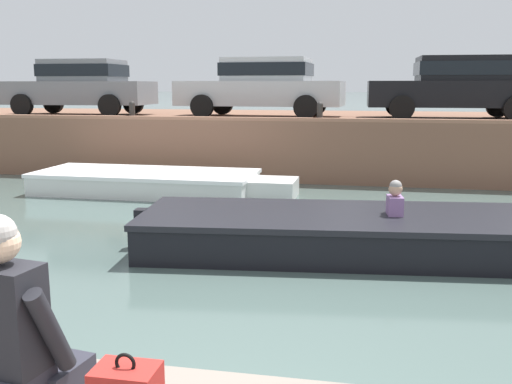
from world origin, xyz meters
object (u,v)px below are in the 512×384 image
object	(u,v)px
car_leftmost_grey	(81,85)
mooring_bollard_west	(132,109)
motorboat_passing	(355,233)
boat_moored_west_white	(156,182)
car_left_inner_silver	(263,85)
mooring_bollard_mid	(320,111)
car_centre_black	(456,85)
person_seated_left	(13,332)

from	to	relation	value
car_leftmost_grey	mooring_bollard_west	world-z (taller)	car_leftmost_grey
motorboat_passing	car_leftmost_grey	distance (m)	11.00
boat_moored_west_white	car_left_inner_silver	xyz separation A→B (m)	(1.71, 3.62, 2.10)
boat_moored_west_white	car_leftmost_grey	bearing A→B (deg)	134.59
car_leftmost_grey	mooring_bollard_mid	world-z (taller)	car_leftmost_grey
car_leftmost_grey	car_centre_black	size ratio (longest dim) A/B	0.98
car_left_inner_silver	car_centre_black	size ratio (longest dim) A/B	1.04
motorboat_passing	mooring_bollard_west	world-z (taller)	mooring_bollard_west
mooring_bollard_west	mooring_bollard_mid	bearing A→B (deg)	0.00
person_seated_left	car_centre_black	bearing A→B (deg)	73.61
motorboat_passing	mooring_bollard_west	size ratio (longest dim) A/B	14.96
motorboat_passing	car_leftmost_grey	xyz separation A→B (m)	(-7.92, 7.36, 2.05)
car_left_inner_silver	car_centre_black	distance (m)	4.92
car_centre_black	motorboat_passing	bearing A→B (deg)	-107.17
car_centre_black	mooring_bollard_mid	size ratio (longest dim) A/B	9.54
mooring_bollard_west	mooring_bollard_mid	world-z (taller)	same
motorboat_passing	mooring_bollard_mid	distance (m)	6.02
car_leftmost_grey	mooring_bollard_mid	bearing A→B (deg)	-13.00
car_centre_black	person_seated_left	distance (m)	13.50
motorboat_passing	mooring_bollard_mid	bearing A→B (deg)	99.77
car_left_inner_silver	person_seated_left	xyz separation A→B (m)	(1.12, -12.90, -1.19)
motorboat_passing	car_left_inner_silver	size ratio (longest dim) A/B	1.50
car_leftmost_grey	mooring_bollard_west	xyz separation A→B (m)	(2.21, -1.60, -0.61)
mooring_bollard_west	mooring_bollard_mid	size ratio (longest dim) A/B	1.00
car_left_inner_silver	car_centre_black	world-z (taller)	same
mooring_bollard_west	mooring_bollard_mid	xyz separation A→B (m)	(4.72, 0.00, 0.00)
car_centre_black	person_seated_left	world-z (taller)	car_centre_black
car_left_inner_silver	motorboat_passing	bearing A→B (deg)	-70.23
motorboat_passing	person_seated_left	distance (m)	5.82
car_left_inner_silver	person_seated_left	world-z (taller)	car_left_inner_silver
mooring_bollard_west	motorboat_passing	bearing A→B (deg)	-45.23
car_leftmost_grey	mooring_bollard_west	size ratio (longest dim) A/B	9.38
boat_moored_west_white	person_seated_left	size ratio (longest dim) A/B	5.91
car_left_inner_silver	mooring_bollard_west	bearing A→B (deg)	-152.53
boat_moored_west_white	person_seated_left	world-z (taller)	person_seated_left
boat_moored_west_white	car_centre_black	size ratio (longest dim) A/B	1.34
car_leftmost_grey	person_seated_left	size ratio (longest dim) A/B	4.33
mooring_bollard_mid	person_seated_left	size ratio (longest dim) A/B	0.46
car_leftmost_grey	mooring_bollard_mid	size ratio (longest dim) A/B	9.38
mooring_bollard_west	person_seated_left	size ratio (longest dim) A/B	0.46
motorboat_passing	mooring_bollard_west	xyz separation A→B (m)	(-5.71, 5.76, 1.44)
car_leftmost_grey	car_centre_black	bearing A→B (deg)	0.00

